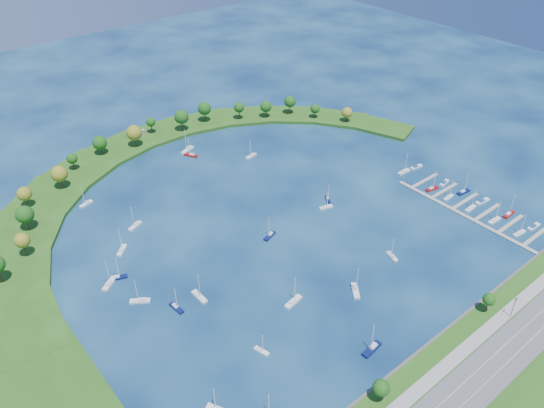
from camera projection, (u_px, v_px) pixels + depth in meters
ground at (271, 218)px, 273.61m from camera, size 700.00×700.00×0.00m
south_shoreline at (485, 370)px, 195.18m from camera, size 420.00×43.10×11.60m
breakwater at (143, 208)px, 279.65m from camera, size 286.74×247.64×2.00m
breakwater_trees at (156, 144)px, 316.89m from camera, size 236.05×89.88×14.22m
harbor_tower at (143, 132)px, 343.41m from camera, size 2.60×2.60×3.99m
dock_system at (471, 209)px, 279.46m from camera, size 24.28×82.00×1.60m
moored_boat_0 at (191, 155)px, 325.93m from camera, size 6.08×8.56×12.42m
moored_boat_1 at (135, 225)px, 267.29m from camera, size 8.47×5.54×12.13m
moored_boat_2 at (293, 301)px, 223.74m from camera, size 9.52×4.26×13.52m
moored_boat_4 at (355, 290)px, 229.27m from camera, size 7.74×8.90×13.61m
moored_boat_5 at (199, 296)px, 226.35m from camera, size 2.63×9.02×13.21m
moored_boat_6 at (122, 250)px, 251.54m from camera, size 7.60×7.43×12.21m
moored_boat_7 at (326, 207)px, 280.69m from camera, size 7.57×4.06×10.72m
moored_boat_8 at (187, 149)px, 331.14m from camera, size 10.39×6.69×14.86m
moored_boat_9 at (372, 348)px, 203.27m from camera, size 9.77×3.69×14.02m
moored_boat_10 at (328, 199)px, 286.79m from camera, size 5.08×6.70×9.85m
moored_boat_11 at (262, 350)px, 202.68m from camera, size 3.41×6.68×9.45m
moored_boat_12 at (140, 300)px, 224.28m from camera, size 8.37×6.77×12.51m
moored_boat_13 at (109, 283)px, 232.79m from camera, size 8.74×7.25×13.16m
moored_boat_14 at (392, 256)px, 247.99m from camera, size 4.06×7.58×10.74m
moored_boat_15 at (86, 203)px, 283.22m from camera, size 8.01×4.34×11.34m
moored_boat_17 at (176, 307)px, 221.01m from camera, size 2.88×8.00×11.52m
moored_boat_18 at (118, 277)px, 236.07m from camera, size 8.17×4.87×11.62m
moored_boat_19 at (251, 155)px, 325.17m from camera, size 8.12×3.33×11.59m
moored_boat_20 at (270, 235)px, 260.61m from camera, size 8.38×4.79×11.88m
docked_boat_0 at (519, 233)px, 262.28m from camera, size 8.06×2.89×11.61m
docked_boat_1 at (534, 227)px, 266.76m from camera, size 8.62×2.69×1.74m
docked_boat_2 at (494, 220)px, 270.90m from camera, size 8.31×2.88×12.00m
docked_boat_3 at (509, 214)px, 275.24m from camera, size 8.73×2.82×12.68m
docked_boat_4 at (471, 208)px, 279.62m from camera, size 8.30×2.79×12.02m
docked_boat_5 at (482, 201)px, 285.07m from camera, size 9.39×3.59×1.87m
docked_boat_6 at (449, 197)px, 288.24m from camera, size 7.68×2.64×11.09m
docked_boat_7 at (463, 192)px, 292.39m from camera, size 8.60×3.28×12.33m
docked_boat_8 at (432, 188)px, 295.12m from camera, size 8.38×3.58×11.93m
docked_boat_9 at (444, 183)px, 300.33m from camera, size 8.35×3.58×1.65m
docked_boat_10 at (404, 171)px, 309.94m from camera, size 8.65×2.60×12.64m
docked_boat_11 at (416, 167)px, 314.60m from camera, size 8.42×3.12×1.68m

